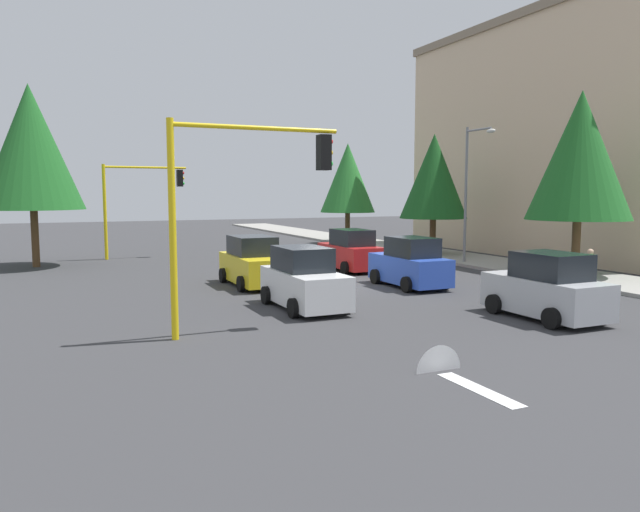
# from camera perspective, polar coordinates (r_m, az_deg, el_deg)

# --- Properties ---
(ground_plane) EXTENTS (120.00, 120.00, 0.00)m
(ground_plane) POSITION_cam_1_polar(r_m,az_deg,el_deg) (23.79, 1.72, -2.94)
(ground_plane) COLOR #353538
(sidewalk_kerb) EXTENTS (80.00, 4.00, 0.15)m
(sidewalk_kerb) POSITION_cam_1_polar(r_m,az_deg,el_deg) (33.58, 14.21, -0.36)
(sidewalk_kerb) COLOR gray
(sidewalk_kerb) RESTS_ON ground
(lane_arrow_near) EXTENTS (2.40, 1.10, 1.10)m
(lane_arrow_near) POSITION_cam_1_polar(r_m,az_deg,el_deg) (12.62, 12.55, -11.20)
(lane_arrow_near) COLOR silver
(lane_arrow_near) RESTS_ON ground
(apartment_block) EXTENTS (19.56, 9.30, 13.83)m
(apartment_block) POSITION_cam_1_polar(r_m,az_deg,el_deg) (40.10, 22.15, 10.20)
(apartment_block) COLOR beige
(apartment_block) RESTS_ON ground
(traffic_signal_near_right) EXTENTS (0.36, 4.59, 5.53)m
(traffic_signal_near_right) POSITION_cam_1_polar(r_m,az_deg,el_deg) (15.82, -7.34, 6.74)
(traffic_signal_near_right) COLOR yellow
(traffic_signal_near_right) RESTS_ON ground
(traffic_signal_far_right) EXTENTS (0.36, 4.59, 5.26)m
(traffic_signal_far_right) POSITION_cam_1_polar(r_m,az_deg,el_deg) (35.44, -16.74, 5.84)
(traffic_signal_far_right) COLOR yellow
(traffic_signal_far_right) RESTS_ON ground
(street_lamp_curbside) EXTENTS (2.15, 0.28, 7.00)m
(street_lamp_curbside) POSITION_cam_1_polar(r_m,az_deg,el_deg) (31.50, 14.12, 7.02)
(street_lamp_curbside) COLOR slate
(street_lamp_curbside) RESTS_ON ground
(tree_roadside_mid) EXTENTS (3.88, 3.88, 7.07)m
(tree_roadside_mid) POSITION_cam_1_polar(r_m,az_deg,el_deg) (35.51, 10.74, 7.42)
(tree_roadside_mid) COLOR brown
(tree_roadside_mid) RESTS_ON ground
(tree_roadside_far) EXTENTS (3.97, 3.97, 7.24)m
(tree_roadside_far) POSITION_cam_1_polar(r_m,az_deg,el_deg) (43.86, 2.65, 7.39)
(tree_roadside_far) COLOR brown
(tree_roadside_far) RESTS_ON ground
(tree_opposite_side) EXTENTS (4.91, 4.91, 9.01)m
(tree_opposite_side) POSITION_cam_1_polar(r_m,az_deg,el_deg) (33.22, -25.74, 9.28)
(tree_opposite_side) COLOR brown
(tree_opposite_side) RESTS_ON ground
(tree_roadside_near) EXTENTS (4.39, 4.39, 8.03)m
(tree_roadside_near) POSITION_cam_1_polar(r_m,az_deg,el_deg) (28.29, 23.41, 8.71)
(tree_roadside_near) COLOR brown
(tree_roadside_near) RESTS_ON ground
(car_blue) EXTENTS (3.81, 1.92, 1.98)m
(car_blue) POSITION_cam_1_polar(r_m,az_deg,el_deg) (23.96, 8.52, -0.78)
(car_blue) COLOR blue
(car_blue) RESTS_ON ground
(car_white) EXTENTS (3.97, 1.95, 1.98)m
(car_white) POSITION_cam_1_polar(r_m,az_deg,el_deg) (19.31, -1.54, -2.35)
(car_white) COLOR white
(car_white) RESTS_ON ground
(car_yellow) EXTENTS (4.17, 2.05, 1.98)m
(car_yellow) POSITION_cam_1_polar(r_m,az_deg,el_deg) (24.21, -6.33, -0.67)
(car_yellow) COLOR yellow
(car_yellow) RESTS_ON ground
(car_red) EXTENTS (3.96, 1.96, 1.98)m
(car_red) POSITION_cam_1_polar(r_m,az_deg,el_deg) (28.70, 2.91, 0.40)
(car_red) COLOR red
(car_red) RESTS_ON ground
(car_silver) EXTENTS (3.78, 1.99, 1.98)m
(car_silver) POSITION_cam_1_polar(r_m,az_deg,el_deg) (18.91, 20.65, -2.92)
(car_silver) COLOR #B2B5BA
(car_silver) RESTS_ON ground
(pedestrian_crossing) EXTENTS (0.40, 0.24, 1.70)m
(pedestrian_crossing) POSITION_cam_1_polar(r_m,az_deg,el_deg) (23.72, 24.18, -1.28)
(pedestrian_crossing) COLOR #262638
(pedestrian_crossing) RESTS_ON ground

